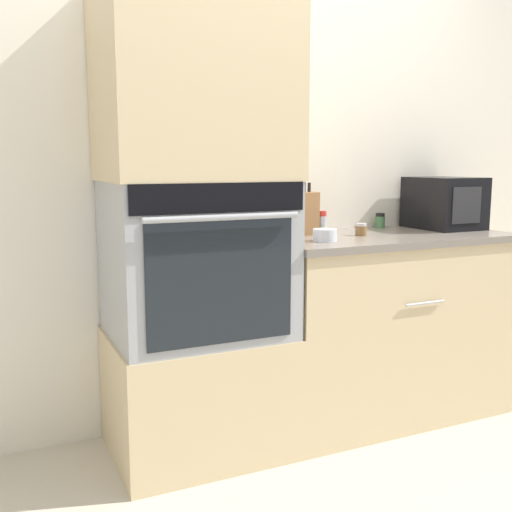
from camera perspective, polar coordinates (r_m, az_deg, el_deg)
ground_plane at (r=2.77m, az=4.65°, el=-18.87°), size 12.00×12.00×0.00m
wall_back at (r=3.02m, az=-0.95°, el=8.14°), size 8.00×0.05×2.50m
oven_cabinet_base at (r=2.77m, az=-5.51°, el=-12.76°), size 0.76×0.60×0.54m
wall_oven at (r=2.60m, az=-5.68°, el=-0.25°), size 0.74×0.64×0.67m
oven_cabinet_upper at (r=2.59m, az=-5.97°, el=16.08°), size 0.76×0.60×0.80m
counter_unit at (r=3.15m, az=11.98°, el=-6.39°), size 1.26×0.63×0.94m
microwave at (r=3.40m, az=17.48°, el=4.85°), size 0.30×0.37×0.28m
knife_block at (r=2.97m, az=4.57°, el=4.10°), size 0.11×0.12×0.26m
bowl at (r=2.74m, az=6.58°, el=2.00°), size 0.11×0.11×0.06m
condiment_jar_near at (r=2.98m, az=6.38°, el=3.13°), size 0.04×0.04×0.12m
condiment_jar_mid at (r=3.34m, az=11.73°, el=3.31°), size 0.05×0.05×0.08m
condiment_jar_far at (r=2.97m, az=9.96°, el=2.49°), size 0.05×0.05×0.06m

